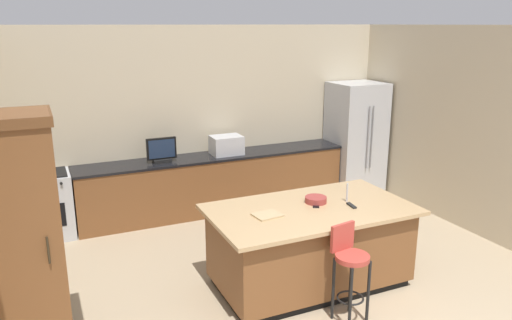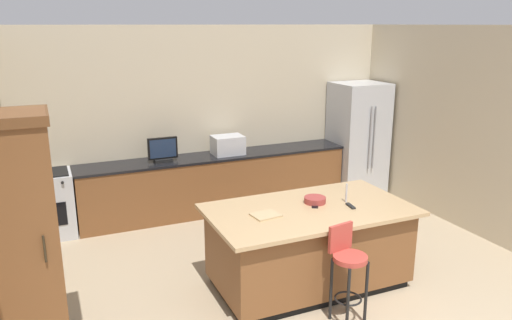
{
  "view_description": "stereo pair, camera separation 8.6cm",
  "coord_description": "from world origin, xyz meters",
  "views": [
    {
      "loc": [
        -2.54,
        -2.43,
        2.91
      ],
      "look_at": [
        -0.03,
        3.13,
        1.22
      ],
      "focal_mm": 34.79,
      "sensor_mm": 36.0,
      "label": 1
    },
    {
      "loc": [
        -2.47,
        -2.46,
        2.91
      ],
      "look_at": [
        -0.03,
        3.13,
        1.22
      ],
      "focal_mm": 34.79,
      "sensor_mm": 36.0,
      "label": 2
    }
  ],
  "objects": [
    {
      "name": "kitchen_island",
      "position": [
        0.14,
        2.03,
        0.48
      ],
      "size": [
        2.27,
        1.28,
        0.93
      ],
      "color": "black",
      "rests_on": "ground_plane"
    },
    {
      "name": "tv_remote",
      "position": [
        0.58,
        1.88,
        0.94
      ],
      "size": [
        0.07,
        0.17,
        0.02
      ],
      "primitive_type": "cube",
      "rotation": [
        0.0,
        0.0,
        -0.13
      ],
      "color": "black",
      "rests_on": "kitchen_island"
    },
    {
      "name": "counter_back",
      "position": [
        -0.04,
        4.67,
        0.46
      ],
      "size": [
        4.29,
        0.62,
        0.92
      ],
      "color": "brown",
      "rests_on": "ground_plane"
    },
    {
      "name": "range_oven",
      "position": [
        -2.58,
        4.67,
        0.47
      ],
      "size": [
        0.78,
        0.63,
        0.94
      ],
      "color": "#B7BABF",
      "rests_on": "ground_plane"
    },
    {
      "name": "bar_stool_center",
      "position": [
        0.13,
        1.25,
        0.6
      ],
      "size": [
        0.34,
        0.36,
        1.0
      ],
      "rotation": [
        0.0,
        0.0,
        0.18
      ],
      "color": "#B23D33",
      "rests_on": "ground_plane"
    },
    {
      "name": "microwave",
      "position": [
        0.16,
        4.67,
        1.06
      ],
      "size": [
        0.48,
        0.36,
        0.29
      ],
      "primitive_type": "cube",
      "color": "#B7BABF",
      "rests_on": "counter_back"
    },
    {
      "name": "sink_faucet_island",
      "position": [
        0.61,
        2.03,
        1.04
      ],
      "size": [
        0.02,
        0.02,
        0.22
      ],
      "primitive_type": "cylinder",
      "color": "#B2B2B7",
      "rests_on": "kitchen_island"
    },
    {
      "name": "cell_phone",
      "position": [
        0.22,
        2.06,
        0.94
      ],
      "size": [
        0.13,
        0.17,
        0.01
      ],
      "primitive_type": "cube",
      "rotation": [
        0.0,
        0.0,
        -0.5
      ],
      "color": "black",
      "rests_on": "kitchen_island"
    },
    {
      "name": "fruit_bowl",
      "position": [
        0.28,
        2.15,
        0.97
      ],
      "size": [
        0.25,
        0.25,
        0.07
      ],
      "primitive_type": "cylinder",
      "color": "#993833",
      "rests_on": "kitchen_island"
    },
    {
      "name": "refrigerator",
      "position": [
        2.54,
        4.58,
        0.97
      ],
      "size": [
        0.85,
        0.82,
        1.94
      ],
      "color": "#B7BABF",
      "rests_on": "ground_plane"
    },
    {
      "name": "tv_monitor",
      "position": [
        -0.89,
        4.62,
        1.09
      ],
      "size": [
        0.44,
        0.16,
        0.37
      ],
      "color": "black",
      "rests_on": "counter_back"
    },
    {
      "name": "wall_right",
      "position": [
        3.08,
        2.52,
        1.45
      ],
      "size": [
        0.12,
        5.45,
        2.89
      ],
      "primitive_type": "cube",
      "color": "beige",
      "rests_on": "ground_plane"
    },
    {
      "name": "cabinet_tower",
      "position": [
        -2.74,
        1.65,
        1.18
      ],
      "size": [
        0.63,
        0.59,
        2.27
      ],
      "color": "brown",
      "rests_on": "ground_plane"
    },
    {
      "name": "cutting_board",
      "position": [
        -0.4,
        2.01,
        0.94
      ],
      "size": [
        0.31,
        0.27,
        0.02
      ],
      "primitive_type": "cube",
      "rotation": [
        0.0,
        0.0,
        0.12
      ],
      "color": "tan",
      "rests_on": "kitchen_island"
    },
    {
      "name": "wall_back",
      "position": [
        0.0,
        5.05,
        1.45
      ],
      "size": [
        6.56,
        0.12,
        2.89
      ],
      "primitive_type": "cube",
      "color": "beige",
      "rests_on": "ground_plane"
    },
    {
      "name": "sink_faucet_back",
      "position": [
        0.02,
        4.77,
        1.04
      ],
      "size": [
        0.02,
        0.02,
        0.24
      ],
      "primitive_type": "cylinder",
      "color": "#B2B2B7",
      "rests_on": "counter_back"
    }
  ]
}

